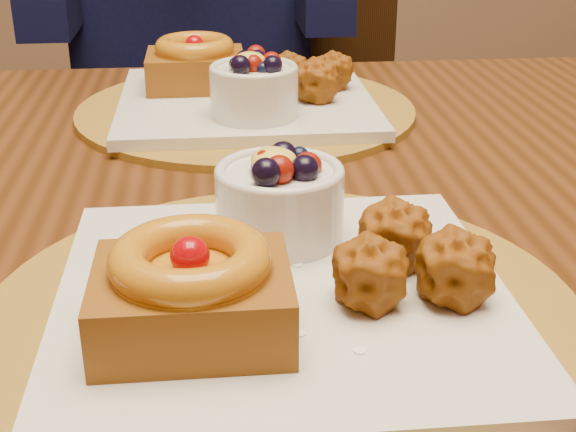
# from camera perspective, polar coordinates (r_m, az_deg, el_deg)

# --- Properties ---
(dining_table) EXTENTS (1.60, 0.90, 0.76)m
(dining_table) POSITION_cam_1_polar(r_m,az_deg,el_deg) (0.74, -1.96, -3.40)
(dining_table) COLOR #381C0A
(dining_table) RESTS_ON ground
(place_setting_near) EXTENTS (0.38, 0.38, 0.09)m
(place_setting_near) POSITION_cam_1_polar(r_m,az_deg,el_deg) (0.50, -0.74, -4.42)
(place_setting_near) COLOR brown
(place_setting_near) RESTS_ON dining_table
(place_setting_far) EXTENTS (0.38, 0.38, 0.09)m
(place_setting_far) POSITION_cam_1_polar(r_m,az_deg,el_deg) (0.90, -3.19, 8.74)
(place_setting_far) COLOR brown
(place_setting_far) RESTS_ON dining_table
(chair_far) EXTENTS (0.52, 0.52, 0.94)m
(chair_far) POSITION_cam_1_polar(r_m,az_deg,el_deg) (1.61, -0.56, 6.05)
(chair_far) COLOR black
(chair_far) RESTS_ON ground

